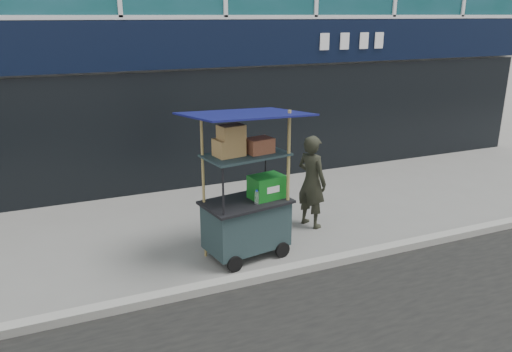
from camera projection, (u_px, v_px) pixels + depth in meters
name	position (u px, v px, depth m)	size (l,w,h in m)	color
ground	(319.00, 260.00, 7.35)	(80.00, 80.00, 0.00)	slate
curb	(326.00, 262.00, 7.16)	(80.00, 0.18, 0.12)	gray
vendor_cart	(247.00, 206.00, 7.28)	(1.83, 1.43, 2.24)	#1A2B2D
vendor_man	(312.00, 182.00, 8.33)	(0.58, 0.38, 1.58)	#26281D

